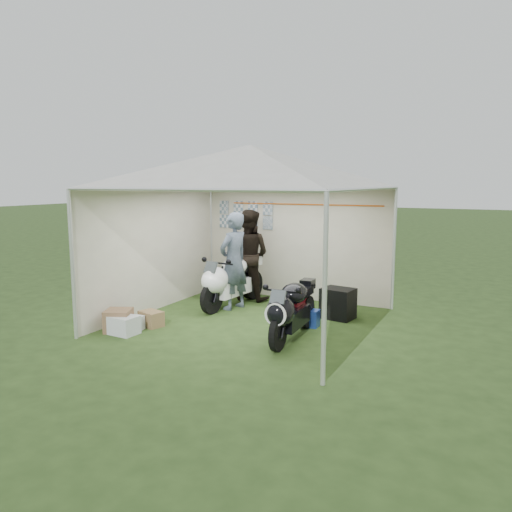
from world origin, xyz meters
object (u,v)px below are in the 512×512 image
(crate_2, at_px, (132,323))
(crate_1, at_px, (119,320))
(equipment_box, at_px, (338,303))
(person_dark_jacket, at_px, (248,255))
(person_blue_jacket, at_px, (234,261))
(crate_3, at_px, (151,319))
(motorcycle_white, at_px, (230,279))
(paddock_stand, at_px, (307,318))
(crate_0, at_px, (124,325))
(canopy_tent, at_px, (251,171))
(motorcycle_black, at_px, (291,309))

(crate_2, bearing_deg, crate_1, -137.74)
(equipment_box, bearing_deg, person_dark_jacket, 164.86)
(person_blue_jacket, bearing_deg, crate_2, -8.71)
(crate_3, bearing_deg, person_blue_jacket, 67.85)
(person_dark_jacket, height_order, equipment_box, person_dark_jacket)
(person_dark_jacket, height_order, crate_3, person_dark_jacket)
(motorcycle_white, height_order, paddock_stand, motorcycle_white)
(crate_0, relative_size, crate_3, 1.14)
(person_blue_jacket, xyz_separation_m, crate_2, (-0.81, -1.96, -0.80))
(motorcycle_white, xyz_separation_m, crate_2, (-0.68, -2.03, -0.43))
(person_blue_jacket, bearing_deg, canopy_tent, 60.45)
(person_blue_jacket, relative_size, crate_2, 5.82)
(crate_0, relative_size, crate_2, 1.38)
(paddock_stand, relative_size, crate_1, 0.95)
(crate_0, xyz_separation_m, crate_3, (0.12, 0.54, -0.02))
(paddock_stand, height_order, person_dark_jacket, person_dark_jacket)
(motorcycle_white, height_order, crate_3, motorcycle_white)
(person_blue_jacket, height_order, crate_3, person_blue_jacket)
(equipment_box, distance_m, crate_0, 3.68)
(canopy_tent, height_order, crate_0, canopy_tent)
(motorcycle_black, bearing_deg, person_blue_jacket, 140.18)
(person_dark_jacket, relative_size, crate_3, 4.80)
(motorcycle_black, relative_size, person_blue_jacket, 0.98)
(person_blue_jacket, distance_m, crate_2, 2.27)
(equipment_box, relative_size, crate_3, 1.40)
(motorcycle_white, bearing_deg, crate_3, -102.30)
(person_dark_jacket, xyz_separation_m, crate_1, (-0.87, -2.89, -0.75))
(motorcycle_black, distance_m, person_dark_jacket, 2.79)
(person_dark_jacket, relative_size, crate_1, 4.64)
(canopy_tent, xyz_separation_m, crate_1, (-1.67, -1.45, -2.40))
(equipment_box, relative_size, crate_1, 1.36)
(person_dark_jacket, bearing_deg, crate_0, 74.24)
(canopy_tent, relative_size, crate_1, 14.19)
(motorcycle_black, distance_m, crate_0, 2.68)
(canopy_tent, distance_m, paddock_stand, 2.62)
(person_dark_jacket, distance_m, equipment_box, 2.25)
(motorcycle_black, height_order, person_dark_jacket, person_dark_jacket)
(crate_1, bearing_deg, motorcycle_white, 68.84)
(person_blue_jacket, height_order, crate_2, person_blue_jacket)
(motorcycle_white, xyz_separation_m, paddock_stand, (1.79, -0.54, -0.40))
(motorcycle_white, distance_m, person_dark_jacket, 0.81)
(crate_0, xyz_separation_m, crate_2, (-0.01, 0.23, -0.03))
(person_blue_jacket, xyz_separation_m, crate_3, (-0.67, -1.65, -0.79))
(canopy_tent, height_order, person_blue_jacket, canopy_tent)
(person_dark_jacket, relative_size, crate_0, 4.23)
(motorcycle_white, bearing_deg, crate_2, -103.19)
(crate_2, bearing_deg, canopy_tent, 40.78)
(motorcycle_black, height_order, person_blue_jacket, person_blue_jacket)
(motorcycle_white, distance_m, crate_0, 2.39)
(crate_3, bearing_deg, crate_0, -102.58)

